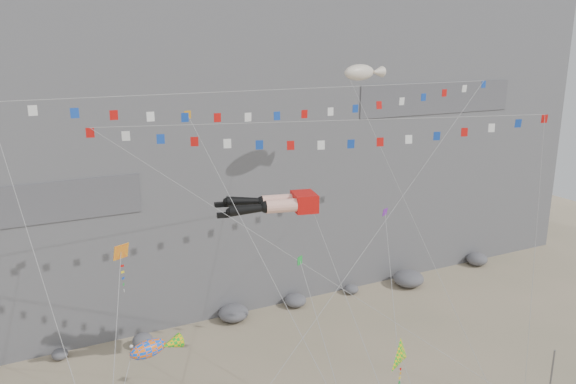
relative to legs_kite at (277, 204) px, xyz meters
The scene contains 13 objects.
cliff 28.19m from the legs_kite, 88.25° to the left, with size 80.00×28.00×50.00m, color slate.
talus_boulders 16.56m from the legs_kite, 85.80° to the left, with size 60.00×3.00×1.20m, color slate, non-canonical shape.
anchor_pole_right 21.17m from the legs_kite, 32.70° to the right, with size 0.12×0.12×4.04m, color slate.
legs_kite is the anchor object (origin of this frame).
flag_banner_upper 7.45m from the legs_kite, 44.92° to the left, with size 34.83×12.75×27.25m.
flag_banner_lower 6.42m from the legs_kite, 29.28° to the right, with size 27.70×10.89×22.50m.
harlequin_kite 10.55m from the legs_kite, 166.00° to the right, with size 4.37×9.62×15.68m.
fish_windsock 11.78m from the legs_kite, 156.71° to the right, with size 6.90×6.89×10.86m.
delta_kite 11.81m from the legs_kite, 60.87° to the right, with size 2.65×7.75×8.94m.
blimp_windsock 13.13m from the legs_kite, 29.00° to the left, with size 5.37×13.92×24.74m.
small_kite_a 7.24m from the legs_kite, 163.98° to the left, with size 5.96×15.63×24.78m.
small_kite_b 7.12m from the legs_kite, 20.84° to the right, with size 4.51×9.15×15.58m.
small_kite_c 4.46m from the legs_kite, 92.05° to the right, with size 1.15×10.12×14.22m.
Camera 1 is at (-15.40, -24.49, 23.10)m, focal length 35.00 mm.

